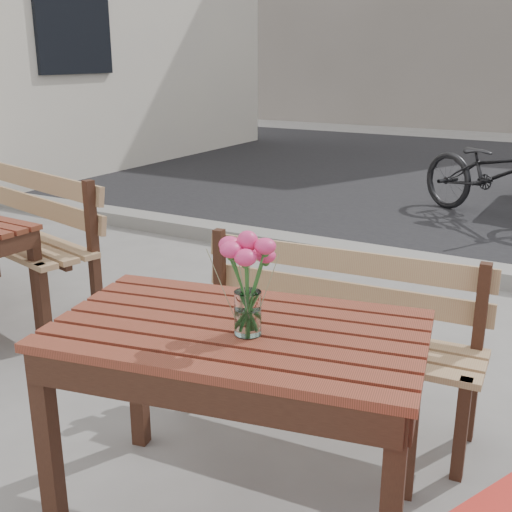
# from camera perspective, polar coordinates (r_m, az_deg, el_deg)

# --- Properties ---
(street) EXTENTS (30.00, 8.12, 0.12)m
(street) POSITION_cam_1_polar(r_m,az_deg,el_deg) (6.79, 20.96, 3.55)
(street) COLOR black
(street) RESTS_ON ground
(main_table) EXTENTS (1.27, 0.89, 0.72)m
(main_table) POSITION_cam_1_polar(r_m,az_deg,el_deg) (2.07, -1.61, -9.22)
(main_table) COLOR #582917
(main_table) RESTS_ON ground
(main_bench) EXTENTS (1.29, 0.48, 0.79)m
(main_bench) POSITION_cam_1_polar(r_m,az_deg,el_deg) (2.74, 6.88, -5.25)
(main_bench) COLOR #A57A55
(main_bench) RESTS_ON ground
(main_vase) EXTENTS (0.18, 0.18, 0.32)m
(main_vase) POSITION_cam_1_polar(r_m,az_deg,el_deg) (1.89, -0.75, -1.37)
(main_vase) COLOR white
(main_vase) RESTS_ON main_table
(second_bench) EXTENTS (1.50, 0.76, 0.90)m
(second_bench) POSITION_cam_1_polar(r_m,az_deg,el_deg) (4.23, -20.05, 2.92)
(second_bench) COLOR #A57A55
(second_bench) RESTS_ON ground
(bicycle) EXTENTS (1.78, 1.37, 0.90)m
(bicycle) POSITION_cam_1_polar(r_m,az_deg,el_deg) (6.54, 20.50, 6.89)
(bicycle) COLOR black
(bicycle) RESTS_ON ground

